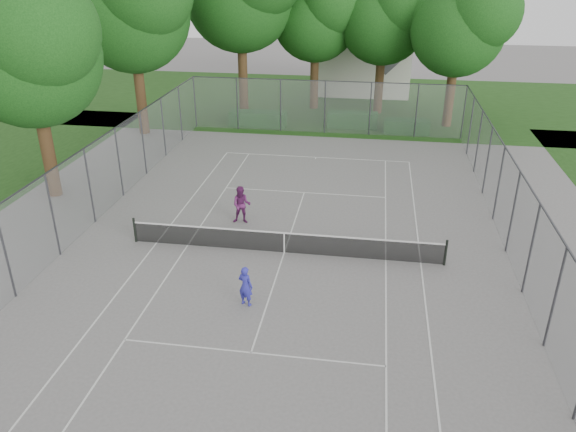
# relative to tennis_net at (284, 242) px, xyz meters

# --- Properties ---
(ground) EXTENTS (120.00, 120.00, 0.00)m
(ground) POSITION_rel_tennis_net_xyz_m (0.00, 0.00, -0.51)
(ground) COLOR slate
(ground) RESTS_ON ground
(grass_far) EXTENTS (60.00, 20.00, 0.00)m
(grass_far) POSITION_rel_tennis_net_xyz_m (0.00, 26.00, -0.51)
(grass_far) COLOR #1B4012
(grass_far) RESTS_ON ground
(court_markings) EXTENTS (11.03, 23.83, 0.01)m
(court_markings) POSITION_rel_tennis_net_xyz_m (0.00, 0.00, -0.50)
(court_markings) COLOR silver
(court_markings) RESTS_ON ground
(tennis_net) EXTENTS (12.87, 0.10, 1.10)m
(tennis_net) POSITION_rel_tennis_net_xyz_m (0.00, 0.00, 0.00)
(tennis_net) COLOR black
(tennis_net) RESTS_ON ground
(perimeter_fence) EXTENTS (18.08, 34.08, 3.52)m
(perimeter_fence) POSITION_rel_tennis_net_xyz_m (0.00, 0.00, 1.30)
(perimeter_fence) COLOR #38383D
(perimeter_fence) RESTS_ON ground
(tree_far_midleft) EXTENTS (7.34, 6.70, 10.56)m
(tree_far_midleft) POSITION_rel_tennis_net_xyz_m (-1.36, 23.42, 6.74)
(tree_far_midleft) COLOR #3E2816
(tree_far_midleft) RESTS_ON ground
(tree_far_midright) EXTENTS (7.41, 6.76, 10.65)m
(tree_far_midright) POSITION_rel_tennis_net_xyz_m (3.60, 22.82, 6.81)
(tree_far_midright) COLOR #3E2816
(tree_far_midright) RESTS_ON ground
(tree_far_right) EXTENTS (7.13, 6.51, 10.24)m
(tree_far_right) POSITION_rel_tennis_net_xyz_m (8.46, 19.93, 6.53)
(tree_far_right) COLOR #3E2816
(tree_far_right) RESTS_ON ground
(tree_side_back) EXTENTS (8.36, 7.63, 12.02)m
(tree_side_back) POSITION_rel_tennis_net_xyz_m (-11.95, 15.02, 7.75)
(tree_side_back) COLOR #3E2816
(tree_side_back) RESTS_ON ground
(tree_side_front) EXTENTS (7.43, 6.79, 10.69)m
(tree_side_front) POSITION_rel_tennis_net_xyz_m (-12.34, 4.15, 6.83)
(tree_side_front) COLOR #3E2816
(tree_side_front) RESTS_ON ground
(hedge_left) EXTENTS (3.98, 1.19, 0.99)m
(hedge_left) POSITION_rel_tennis_net_xyz_m (-4.80, 18.00, -0.01)
(hedge_left) COLOR #174918
(hedge_left) RESTS_ON ground
(hedge_mid) EXTENTS (3.44, 0.98, 1.08)m
(hedge_mid) POSITION_rel_tennis_net_xyz_m (1.82, 18.54, 0.03)
(hedge_mid) COLOR #174918
(hedge_mid) RESTS_ON ground
(hedge_right) EXTENTS (3.03, 1.11, 0.91)m
(hedge_right) POSITION_rel_tennis_net_xyz_m (5.51, 17.81, -0.06)
(hedge_right) COLOR #174918
(hedge_right) RESTS_ON ground
(house) EXTENTS (8.00, 6.20, 9.95)m
(house) POSITION_rel_tennis_net_xyz_m (2.01, 30.08, 3.50)
(house) COLOR beige
(house) RESTS_ON ground
(girl_player) EXTENTS (0.64, 0.53, 1.51)m
(girl_player) POSITION_rel_tennis_net_xyz_m (-0.73, -3.86, 0.24)
(girl_player) COLOR #2D2CA7
(girl_player) RESTS_ON ground
(woman_player) EXTENTS (0.89, 0.72, 1.74)m
(woman_player) POSITION_rel_tennis_net_xyz_m (-2.35, 2.52, 0.36)
(woman_player) COLOR #632159
(woman_player) RESTS_ON ground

